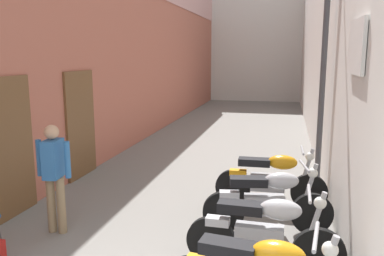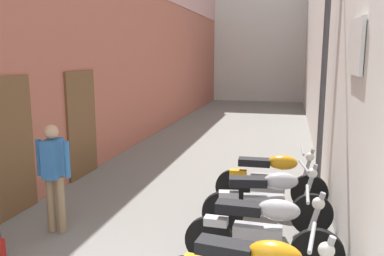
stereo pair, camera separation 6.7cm
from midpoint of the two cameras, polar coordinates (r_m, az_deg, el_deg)
name	(u,v)px [view 1 (the left image)]	position (r m, az deg, el deg)	size (l,w,h in m)	color
ground_plane	(217,153)	(10.35, 3.41, -3.61)	(36.38, 36.38, 0.00)	slate
building_left	(144,8)	(12.71, -7.11, 16.76)	(0.45, 20.38, 7.78)	#B76651
building_right	(324,28)	(11.96, 18.32, 13.58)	(0.45, 20.38, 6.54)	silver
building_far_end	(257,40)	(23.17, 9.29, 12.42)	(7.90, 2.00, 6.73)	silver
motorcycle_second	(265,231)	(4.82, 10.01, -14.39)	(1.85, 0.58, 1.04)	black
motorcycle_third	(269,199)	(5.79, 10.65, -10.08)	(1.84, 0.58, 1.04)	black
motorcycle_fourth	(271,178)	(6.75, 11.08, -7.08)	(1.85, 0.58, 1.04)	black
pedestrian_mid_alley	(54,171)	(5.91, -19.57, -5.82)	(0.52, 0.36, 1.57)	#8C7251
street_lamp	(319,43)	(7.25, 17.63, 11.63)	(0.79, 0.18, 4.65)	#47474C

